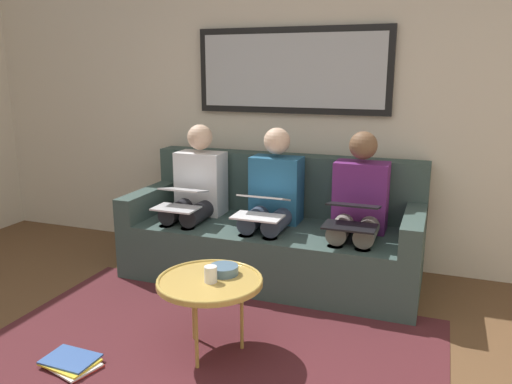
% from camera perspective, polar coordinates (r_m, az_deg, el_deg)
% --- Properties ---
extents(wall_rear, '(6.00, 0.12, 2.60)m').
position_cam_1_polar(wall_rear, '(4.21, 4.33, 10.03)').
color(wall_rear, beige).
rests_on(wall_rear, ground_plane).
extents(area_rug, '(2.60, 1.80, 0.01)m').
position_cam_1_polar(area_rug, '(3.00, -5.94, -17.70)').
color(area_rug, '#4C1E23').
rests_on(area_rug, ground_plane).
extents(couch, '(2.20, 0.90, 0.90)m').
position_cam_1_polar(couch, '(3.94, 2.12, -4.86)').
color(couch, '#384C47').
rests_on(couch, ground_plane).
extents(framed_mirror, '(1.57, 0.05, 0.67)m').
position_cam_1_polar(framed_mirror, '(4.11, 4.02, 13.44)').
color(framed_mirror, black).
extents(coffee_table, '(0.59, 0.59, 0.45)m').
position_cam_1_polar(coffee_table, '(2.84, -5.22, -10.06)').
color(coffee_table, tan).
rests_on(coffee_table, ground_plane).
extents(cup, '(0.07, 0.07, 0.09)m').
position_cam_1_polar(cup, '(2.79, -5.12, -9.19)').
color(cup, silver).
rests_on(cup, coffee_table).
extents(bowl, '(0.16, 0.16, 0.05)m').
position_cam_1_polar(bowl, '(2.89, -3.64, -8.73)').
color(bowl, slate).
rests_on(bowl, coffee_table).
extents(person_left, '(0.38, 0.58, 1.14)m').
position_cam_1_polar(person_left, '(3.65, 11.40, -1.77)').
color(person_left, '#66236B').
rests_on(person_left, couch).
extents(laptop_black, '(0.34, 0.34, 0.14)m').
position_cam_1_polar(laptop_black, '(3.41, 10.74, -2.50)').
color(laptop_black, black).
extents(person_middle, '(0.38, 0.58, 1.14)m').
position_cam_1_polar(person_middle, '(3.80, 1.83, -0.91)').
color(person_middle, '#235B84').
rests_on(person_middle, couch).
extents(laptop_white, '(0.34, 0.34, 0.15)m').
position_cam_1_polar(laptop_white, '(3.57, 0.58, -1.58)').
color(laptop_white, white).
extents(person_right, '(0.38, 0.58, 1.14)m').
position_cam_1_polar(person_right, '(4.04, -6.80, -0.11)').
color(person_right, silver).
rests_on(person_right, couch).
extents(laptop_silver, '(0.33, 0.33, 0.14)m').
position_cam_1_polar(laptop_silver, '(3.82, -8.51, -0.67)').
color(laptop_silver, silver).
extents(magazine_stack, '(0.33, 0.28, 0.04)m').
position_cam_1_polar(magazine_stack, '(3.05, -20.04, -17.57)').
color(magazine_stack, red).
rests_on(magazine_stack, ground_plane).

